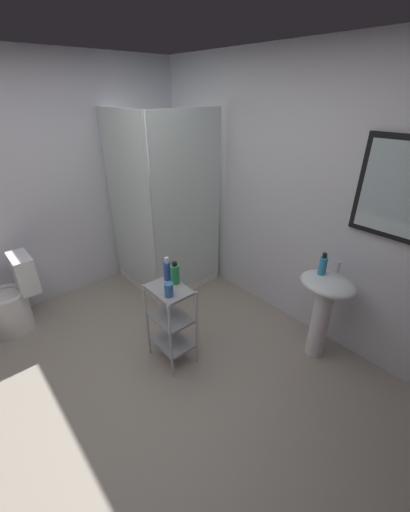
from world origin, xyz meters
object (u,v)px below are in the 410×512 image
pedestal_sink (324,301)px  rinse_cup (169,290)px  hand_soap_bottle (323,265)px  shampoo_bottle_blue (167,270)px  body_wash_bottle_green (175,274)px  shower_stall (165,249)px  storage_cart (171,319)px  toilet (13,301)px

pedestal_sink → rinse_cup: size_ratio=7.45×
hand_soap_bottle → shampoo_bottle_blue: bearing=-131.8°
body_wash_bottle_green → shampoo_bottle_blue: bearing=-169.7°
shower_stall → rinse_cup: bearing=-32.1°
rinse_cup → shampoo_bottle_blue: bearing=147.7°
storage_cart → hand_soap_bottle: size_ratio=3.96×
shower_stall → pedestal_sink: bearing=9.9°
shampoo_bottle_blue → rinse_cup: 0.24m
body_wash_bottle_green → hand_soap_bottle: bearing=50.7°
rinse_cup → shower_stall: bearing=147.9°
hand_soap_bottle → shampoo_bottle_blue: 1.26m
pedestal_sink → rinse_cup: 1.30m
shampoo_bottle_blue → hand_soap_bottle: bearing=48.2°
rinse_cup → toilet: bearing=-148.5°
shower_stall → rinse_cup: (1.18, -0.74, 0.33)m
pedestal_sink → storage_cart: pedestal_sink is taller
hand_soap_bottle → body_wash_bottle_green: (-0.76, -0.93, -0.06)m
shower_stall → shampoo_bottle_blue: 1.21m
shampoo_bottle_blue → toilet: bearing=-140.8°
storage_cart → rinse_cup: 0.37m
storage_cart → pedestal_sink: bearing=51.8°
storage_cart → shampoo_bottle_blue: (-0.12, 0.07, 0.39)m
pedestal_sink → storage_cart: (-0.80, -1.01, -0.14)m
toilet → storage_cart: bearing=34.7°
pedestal_sink → storage_cart: size_ratio=1.09×
pedestal_sink → rinse_cup: rinse_cup is taller
storage_cart → shampoo_bottle_blue: 0.42m
storage_cart → hand_soap_bottle: bearing=54.5°
pedestal_sink → toilet: pedestal_sink is taller
pedestal_sink → hand_soap_bottle: bearing=179.2°
storage_cart → rinse_cup: bearing=-33.1°
pedestal_sink → rinse_cup: bearing=-123.8°
shower_stall → hand_soap_bottle: shower_stall is taller
rinse_cup → body_wash_bottle_green: bearing=129.2°
toilet → storage_cart: size_ratio=1.03×
hand_soap_bottle → toilet: bearing=-136.8°
shower_stall → pedestal_sink: 1.92m
shower_stall → hand_soap_bottle: 1.90m
hand_soap_bottle → body_wash_bottle_green: hand_soap_bottle is taller
shower_stall → rinse_cup: shower_stall is taller
pedestal_sink → shampoo_bottle_blue: (-0.92, -0.94, 0.25)m
toilet → rinse_cup: bearing=31.5°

